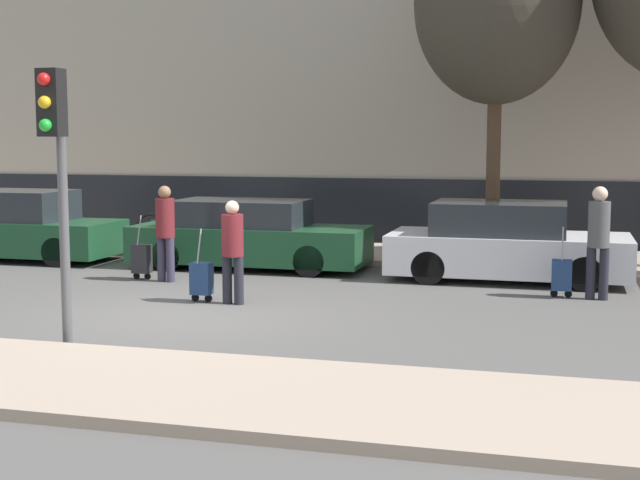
# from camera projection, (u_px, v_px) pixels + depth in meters

# --- Properties ---
(ground_plane) EXTENTS (80.00, 80.00, 0.00)m
(ground_plane) POSITION_uv_depth(u_px,v_px,m) (188.00, 315.00, 13.04)
(ground_plane) COLOR #565451
(sidewalk_near) EXTENTS (28.00, 2.50, 0.12)m
(sidewalk_near) POSITION_uv_depth(u_px,v_px,m) (44.00, 377.00, 9.44)
(sidewalk_near) COLOR tan
(sidewalk_near) RESTS_ON ground_plane
(sidewalk_far) EXTENTS (28.00, 3.00, 0.12)m
(sidewalk_far) POSITION_uv_depth(u_px,v_px,m) (316.00, 252.00, 19.74)
(sidewalk_far) COLOR tan
(sidewalk_far) RESTS_ON ground_plane
(building_facade) EXTENTS (28.00, 3.05, 10.19)m
(building_facade) POSITION_uv_depth(u_px,v_px,m) (355.00, 39.00, 22.70)
(building_facade) COLOR #A89E8C
(building_facade) RESTS_ON ground_plane
(parked_car_0) EXTENTS (4.03, 1.74, 1.47)m
(parked_car_0) POSITION_uv_depth(u_px,v_px,m) (22.00, 228.00, 18.84)
(parked_car_0) COLOR #194728
(parked_car_0) RESTS_ON ground_plane
(parked_car_1) EXTENTS (4.65, 1.71, 1.35)m
(parked_car_1) POSITION_uv_depth(u_px,v_px,m) (248.00, 236.00, 17.61)
(parked_car_1) COLOR #194728
(parked_car_1) RESTS_ON ground_plane
(parked_car_2) EXTENTS (4.27, 1.90, 1.42)m
(parked_car_2) POSITION_uv_depth(u_px,v_px,m) (506.00, 244.00, 16.12)
(parked_car_2) COLOR silver
(parked_car_2) RESTS_ON ground_plane
(pedestrian_left) EXTENTS (0.35, 0.34, 1.73)m
(pedestrian_left) POSITION_uv_depth(u_px,v_px,m) (165.00, 227.00, 15.93)
(pedestrian_left) COLOR #383347
(pedestrian_left) RESTS_ON ground_plane
(trolley_left) EXTENTS (0.34, 0.29, 1.18)m
(trolley_left) POSITION_uv_depth(u_px,v_px,m) (142.00, 259.00, 16.25)
(trolley_left) COLOR #262628
(trolley_left) RESTS_ON ground_plane
(pedestrian_center) EXTENTS (0.35, 0.34, 1.62)m
(pedestrian_center) POSITION_uv_depth(u_px,v_px,m) (233.00, 246.00, 13.78)
(pedestrian_center) COLOR #23232D
(pedestrian_center) RESTS_ON ground_plane
(trolley_center) EXTENTS (0.34, 0.29, 1.16)m
(trolley_center) POSITION_uv_depth(u_px,v_px,m) (202.00, 279.00, 14.04)
(trolley_center) COLOR navy
(trolley_center) RESTS_ON ground_plane
(pedestrian_right) EXTENTS (0.35, 0.34, 1.82)m
(pedestrian_right) POSITION_uv_depth(u_px,v_px,m) (599.00, 235.00, 14.15)
(pedestrian_right) COLOR #23232D
(pedestrian_right) RESTS_ON ground_plane
(trolley_right) EXTENTS (0.34, 0.29, 1.15)m
(trolley_right) POSITION_uv_depth(u_px,v_px,m) (562.00, 275.00, 14.42)
(trolley_right) COLOR navy
(trolley_right) RESTS_ON ground_plane
(traffic_light) EXTENTS (0.28, 0.47, 3.40)m
(traffic_light) POSITION_uv_depth(u_px,v_px,m) (56.00, 150.00, 10.66)
(traffic_light) COLOR #515154
(traffic_light) RESTS_ON ground_plane
(parked_bicycle) EXTENTS (1.77, 0.06, 0.96)m
(parked_bicycle) POSITION_uv_depth(u_px,v_px,m) (171.00, 229.00, 20.42)
(parked_bicycle) COLOR black
(parked_bicycle) RESTS_ON sidewalk_far
(bare_tree_near_crossing) EXTENTS (3.24, 3.24, 7.07)m
(bare_tree_near_crossing) POSITION_uv_depth(u_px,v_px,m) (497.00, 4.00, 17.42)
(bare_tree_near_crossing) COLOR #4C3826
(bare_tree_near_crossing) RESTS_ON sidewalk_far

